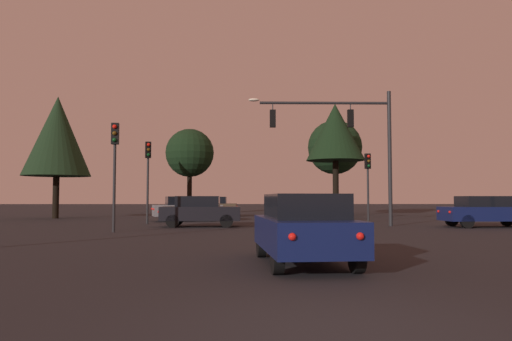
# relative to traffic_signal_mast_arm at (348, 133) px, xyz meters

# --- Properties ---
(ground_plane) EXTENTS (168.00, 168.00, 0.00)m
(ground_plane) POSITION_rel_traffic_signal_mast_arm_xyz_m (-4.29, 4.88, -4.78)
(ground_plane) COLOR black
(ground_plane) RESTS_ON ground
(traffic_signal_mast_arm) EXTENTS (7.36, 0.38, 6.94)m
(traffic_signal_mast_arm) POSITION_rel_traffic_signal_mast_arm_xyz_m (0.00, 0.00, 0.00)
(traffic_signal_mast_arm) COLOR #232326
(traffic_signal_mast_arm) RESTS_ON ground
(traffic_light_corner_left) EXTENTS (0.34, 0.38, 4.04)m
(traffic_light_corner_left) POSITION_rel_traffic_signal_mast_arm_xyz_m (1.94, 3.74, -1.91)
(traffic_light_corner_left) COLOR #232326
(traffic_light_corner_left) RESTS_ON ground
(traffic_light_corner_right) EXTENTS (0.36, 0.39, 4.54)m
(traffic_light_corner_right) POSITION_rel_traffic_signal_mast_arm_xyz_m (-10.66, 2.20, -1.58)
(traffic_light_corner_right) COLOR #232326
(traffic_light_corner_right) RESTS_ON ground
(traffic_light_median) EXTENTS (0.32, 0.36, 4.60)m
(traffic_light_median) POSITION_rel_traffic_signal_mast_arm_xyz_m (-10.80, -4.22, -1.54)
(traffic_light_median) COLOR #232326
(traffic_light_median) RESTS_ON ground
(car_nearside_lane) EXTENTS (2.04, 4.32, 1.52)m
(car_nearside_lane) POSITION_rel_traffic_signal_mast_arm_xyz_m (-4.03, -14.34, -3.99)
(car_nearside_lane) COLOR #0F1947
(car_nearside_lane) RESTS_ON ground
(car_crossing_left) EXTENTS (4.01, 1.88, 1.52)m
(car_crossing_left) POSITION_rel_traffic_signal_mast_arm_xyz_m (-7.53, -0.39, -3.99)
(car_crossing_left) COLOR black
(car_crossing_left) RESTS_ON ground
(car_crossing_right) EXTENTS (4.52, 1.96, 1.52)m
(car_crossing_right) POSITION_rel_traffic_signal_mast_arm_xyz_m (6.55, -1.12, -3.99)
(car_crossing_right) COLOR #0F1947
(car_crossing_right) RESTS_ON ground
(car_far_lane) EXTENTS (4.45, 2.88, 1.52)m
(car_far_lane) POSITION_rel_traffic_signal_mast_arm_xyz_m (-8.90, 5.43, -3.99)
(car_far_lane) COLOR gray
(car_far_lane) RESTS_ON ground
(car_parked_lot) EXTENTS (4.08, 1.79, 1.52)m
(car_parked_lot) POSITION_rel_traffic_signal_mast_arm_xyz_m (-7.91, 12.93, -3.99)
(car_parked_lot) COLOR #473828
(car_parked_lot) RESTS_ON ground
(tree_behind_sign) EXTENTS (4.79, 4.79, 8.31)m
(tree_behind_sign) POSITION_rel_traffic_signal_mast_arm_xyz_m (2.68, 18.30, 1.12)
(tree_behind_sign) COLOR black
(tree_behind_sign) RESTS_ON ground
(tree_left_far) EXTENTS (4.56, 4.56, 8.79)m
(tree_left_far) POSITION_rel_traffic_signal_mast_arm_xyz_m (1.74, 12.94, 1.73)
(tree_left_far) COLOR black
(tree_left_far) RESTS_ON ground
(tree_center_horizon) EXTENTS (4.51, 4.51, 7.90)m
(tree_center_horizon) POSITION_rel_traffic_signal_mast_arm_xyz_m (-10.48, 21.04, 0.83)
(tree_center_horizon) COLOR black
(tree_center_horizon) RESTS_ON ground
(tree_right_cluster) EXTENTS (4.66, 4.66, 8.60)m
(tree_right_cluster) POSITION_rel_traffic_signal_mast_arm_xyz_m (-18.52, 9.71, 0.98)
(tree_right_cluster) COLOR black
(tree_right_cluster) RESTS_ON ground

